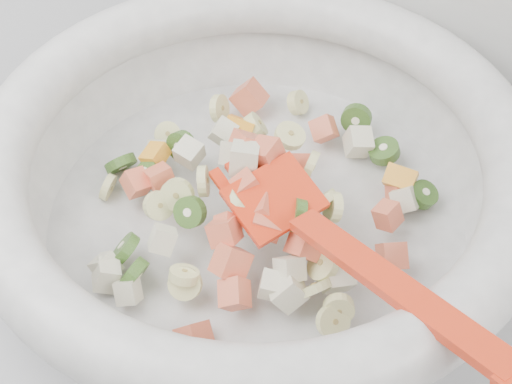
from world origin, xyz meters
The scene contains 1 object.
mixing_bowl centered at (0.01, 1.51, 0.97)m, with size 0.47×0.44×0.14m.
Camera 1 is at (0.26, 1.17, 1.41)m, focal length 55.00 mm.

